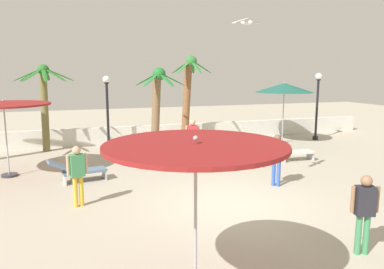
{
  "coord_description": "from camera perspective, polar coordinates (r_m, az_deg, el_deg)",
  "views": [
    {
      "loc": [
        -4.08,
        -8.99,
        3.61
      ],
      "look_at": [
        0.0,
        3.41,
        1.4
      ],
      "focal_mm": 34.84,
      "sensor_mm": 36.0,
      "label": 1
    }
  ],
  "objects": [
    {
      "name": "lounge_chair_2",
      "position": [
        14.88,
        7.7,
        -2.95
      ],
      "size": [
        1.71,
        1.72,
        0.84
      ],
      "color": "#B7B7BC",
      "rests_on": "ground_plane"
    },
    {
      "name": "boundary_wall",
      "position": [
        19.43,
        -5.84,
        0.16
      ],
      "size": [
        25.2,
        0.3,
        0.87
      ],
      "primitive_type": "cube",
      "color": "silver",
      "rests_on": "ground_plane"
    },
    {
      "name": "patio_umbrella_2",
      "position": [
        14.16,
        -26.86,
        3.68
      ],
      "size": [
        3.03,
        3.03,
        2.68
      ],
      "color": "#333338",
      "rests_on": "ground_plane"
    },
    {
      "name": "palm_tree_2",
      "position": [
        18.58,
        -0.62,
        6.81
      ],
      "size": [
        2.09,
        2.16,
        4.4
      ],
      "color": "brown",
      "rests_on": "ground_plane"
    },
    {
      "name": "lamp_post_1",
      "position": [
        20.78,
        18.64,
        5.06
      ],
      "size": [
        0.35,
        0.35,
        3.54
      ],
      "color": "black",
      "rests_on": "ground_plane"
    },
    {
      "name": "lounge_chair_0",
      "position": [
        12.88,
        -17.11,
        -5.24
      ],
      "size": [
        1.92,
        0.85,
        0.82
      ],
      "color": "#B7B7BC",
      "rests_on": "ground_plane"
    },
    {
      "name": "guest_2",
      "position": [
        14.75,
        0.08,
        -0.31
      ],
      "size": [
        0.56,
        0.28,
        1.75
      ],
      "color": "#26262D",
      "rests_on": "ground_plane"
    },
    {
      "name": "lounge_chair_1",
      "position": [
        15.73,
        14.95,
        -2.54
      ],
      "size": [
        1.92,
        0.67,
        0.84
      ],
      "color": "#B7B7BC",
      "rests_on": "ground_plane"
    },
    {
      "name": "lamp_post_0",
      "position": [
        17.94,
        -12.83,
        4.22
      ],
      "size": [
        0.33,
        0.33,
        3.42
      ],
      "color": "black",
      "rests_on": "ground_plane"
    },
    {
      "name": "guest_3",
      "position": [
        10.44,
        -17.15,
        -5.24
      ],
      "size": [
        0.54,
        0.32,
        1.67
      ],
      "color": "gold",
      "rests_on": "ground_plane"
    },
    {
      "name": "ground_plane",
      "position": [
        10.51,
        5.92,
        -10.53
      ],
      "size": [
        56.0,
        56.0,
        0.0
      ],
      "primitive_type": "plane",
      "color": "#B2A893"
    },
    {
      "name": "guest_0",
      "position": [
        8.18,
        24.89,
        -10.05
      ],
      "size": [
        0.54,
        0.34,
        1.63
      ],
      "color": "#3F8C59",
      "rests_on": "ground_plane"
    },
    {
      "name": "palm_tree_3",
      "position": [
        18.06,
        -21.68,
        5.59
      ],
      "size": [
        2.65,
        2.65,
        3.94
      ],
      "color": "brown",
      "rests_on": "ground_plane"
    },
    {
      "name": "seagull_1",
      "position": [
        10.67,
        8.41,
        16.65
      ],
      "size": [
        1.15,
        0.75,
        0.19
      ],
      "color": "white"
    },
    {
      "name": "patio_umbrella_3",
      "position": [
        5.41,
        0.56,
        -2.65
      ],
      "size": [
        2.7,
        2.7,
        2.7
      ],
      "color": "#333338",
      "rests_on": "ground_plane"
    },
    {
      "name": "patio_umbrella_0",
      "position": [
        19.16,
        13.94,
        6.92
      ],
      "size": [
        2.87,
        2.87,
        3.1
      ],
      "color": "#333338",
      "rests_on": "ground_plane"
    },
    {
      "name": "palm_tree_0",
      "position": [
        16.11,
        -5.39,
        5.15
      ],
      "size": [
        2.13,
        2.27,
        3.79
      ],
      "color": "brown",
      "rests_on": "ground_plane"
    },
    {
      "name": "guest_1",
      "position": [
        12.07,
        12.85,
        -3.07
      ],
      "size": [
        0.42,
        0.42,
        1.67
      ],
      "color": "#3359B2",
      "rests_on": "ground_plane"
    }
  ]
}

